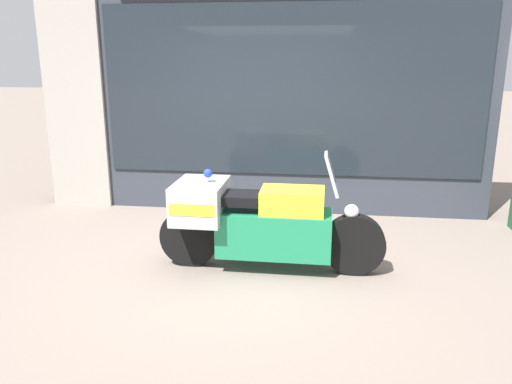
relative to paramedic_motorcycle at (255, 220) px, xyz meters
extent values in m
plane|color=gray|center=(-0.19, 0.14, -0.51)|extent=(60.00, 60.00, 0.00)
cube|color=#333842|center=(-0.19, 2.14, 1.09)|extent=(6.06, 0.40, 3.20)
cube|color=#A39E93|center=(-2.79, 2.17, 1.09)|extent=(0.86, 0.55, 3.20)
cube|color=#1E262D|center=(0.20, 1.93, 1.14)|extent=(4.97, 0.02, 2.20)
cube|color=slate|center=(0.16, 2.15, -0.24)|extent=(4.75, 0.30, 0.55)
cube|color=silver|center=(0.16, 2.29, 0.72)|extent=(4.75, 0.02, 1.40)
cube|color=beige|center=(0.16, 2.15, 1.41)|extent=(4.75, 0.30, 0.02)
cube|color=maroon|center=(-1.51, 2.15, 1.45)|extent=(0.18, 0.04, 0.06)
cube|color=black|center=(-0.40, 2.15, 1.45)|extent=(0.18, 0.04, 0.06)
cube|color=navy|center=(0.72, 2.15, 1.45)|extent=(0.18, 0.04, 0.06)
cube|color=#195623|center=(1.84, 2.15, 1.45)|extent=(0.18, 0.04, 0.06)
cube|color=#2D8E42|center=(-1.32, 2.08, 0.17)|extent=(0.19, 0.02, 0.27)
cube|color=red|center=(0.16, 2.08, 0.17)|extent=(0.19, 0.03, 0.27)
cube|color=orange|center=(1.64, 2.08, 0.17)|extent=(0.19, 0.03, 0.27)
cylinder|color=black|center=(0.98, -0.01, -0.21)|extent=(0.61, 0.14, 0.61)
cylinder|color=black|center=(-0.67, 0.00, -0.21)|extent=(0.61, 0.14, 0.61)
cube|color=#1E8456|center=(0.20, 0.00, -0.12)|extent=(1.13, 0.47, 0.44)
cube|color=yellow|center=(0.37, 0.00, 0.20)|extent=(0.62, 0.42, 0.26)
cube|color=black|center=(-0.06, 0.00, 0.22)|extent=(0.66, 0.35, 0.10)
cube|color=#B7B7BC|center=(-0.55, 0.00, 0.18)|extent=(0.49, 0.69, 0.38)
cube|color=yellow|center=(-0.55, 0.00, 0.18)|extent=(0.45, 0.70, 0.11)
cube|color=#B2BCC6|center=(0.74, 0.00, 0.49)|extent=(0.15, 0.32, 0.40)
sphere|color=white|center=(0.94, 0.00, 0.13)|extent=(0.14, 0.14, 0.14)
sphere|color=blue|center=(-0.47, 0.00, 0.46)|extent=(0.09, 0.09, 0.09)
camera|label=1|loc=(0.64, -4.68, 1.56)|focal=35.00mm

